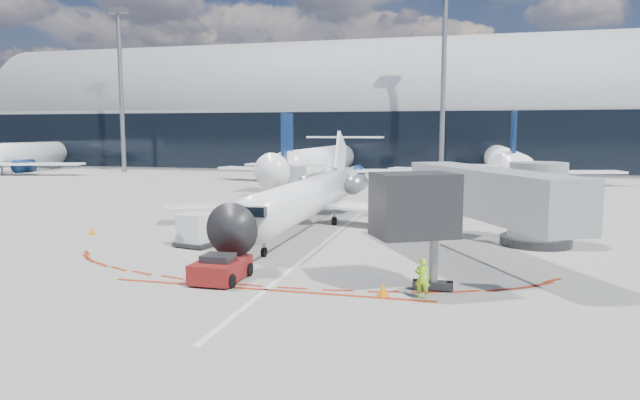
% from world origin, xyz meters
% --- Properties ---
extents(ground, '(260.00, 260.00, 0.00)m').
position_xyz_m(ground, '(0.00, 0.00, 0.00)').
color(ground, slate).
rests_on(ground, ground).
extents(apron_centerline, '(0.25, 40.00, 0.01)m').
position_xyz_m(apron_centerline, '(0.00, 2.00, 0.01)').
color(apron_centerline, silver).
rests_on(apron_centerline, ground).
extents(apron_stop_bar, '(14.00, 0.25, 0.01)m').
position_xyz_m(apron_stop_bar, '(0.00, -11.50, 0.01)').
color(apron_stop_bar, maroon).
rests_on(apron_stop_bar, ground).
extents(terminal_building, '(150.00, 24.15, 24.00)m').
position_xyz_m(terminal_building, '(0.00, 64.97, 8.52)').
color(terminal_building, '#999B9F').
rests_on(terminal_building, ground).
extents(jet_bridge, '(10.03, 15.20, 4.90)m').
position_xyz_m(jet_bridge, '(9.79, -3.01, 3.01)').
color(jet_bridge, gray).
rests_on(jet_bridge, ground).
extents(light_mast_west, '(0.70, 0.70, 25.00)m').
position_xyz_m(light_mast_west, '(-45.00, 48.00, 12.50)').
color(light_mast_west, slate).
rests_on(light_mast_west, ground).
extents(light_mast_centre, '(0.70, 0.70, 25.00)m').
position_xyz_m(light_mast_centre, '(5.00, 48.00, 12.50)').
color(light_mast_centre, slate).
rests_on(light_mast_centre, ground).
extents(regional_jet, '(21.31, 26.28, 6.58)m').
position_xyz_m(regional_jet, '(-2.19, 3.99, 2.20)').
color(regional_jet, white).
rests_on(regional_jet, ground).
extents(pushback_tug, '(2.05, 4.78, 1.24)m').
position_xyz_m(pushback_tug, '(-2.43, -10.57, 0.55)').
color(pushback_tug, '#600E0D').
rests_on(pushback_tug, ground).
extents(ramp_worker, '(0.60, 0.41, 1.62)m').
position_xyz_m(ramp_worker, '(6.39, -11.12, 0.81)').
color(ramp_worker, '#9BEF19').
rests_on(ramp_worker, ground).
extents(uld_container, '(2.36, 2.12, 1.91)m').
position_xyz_m(uld_container, '(-6.87, -3.99, 0.95)').
color(uld_container, black).
rests_on(uld_container, ground).
extents(safety_cone_left, '(0.41, 0.41, 0.57)m').
position_xyz_m(safety_cone_left, '(-14.98, -2.17, 0.28)').
color(safety_cone_left, orange).
rests_on(safety_cone_left, ground).
extents(safety_cone_right, '(0.41, 0.41, 0.57)m').
position_xyz_m(safety_cone_right, '(4.87, -11.28, 0.29)').
color(safety_cone_right, orange).
rests_on(safety_cone_right, ground).
extents(bg_airliner_1, '(32.55, 34.46, 10.53)m').
position_xyz_m(bg_airliner_1, '(-10.01, 37.72, 5.26)').
color(bg_airliner_1, white).
rests_on(bg_airliner_1, ground).
extents(bg_airliner_2, '(33.02, 34.97, 10.68)m').
position_xyz_m(bg_airliner_2, '(12.71, 40.82, 5.34)').
color(bg_airliner_2, white).
rests_on(bg_airliner_2, ground).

